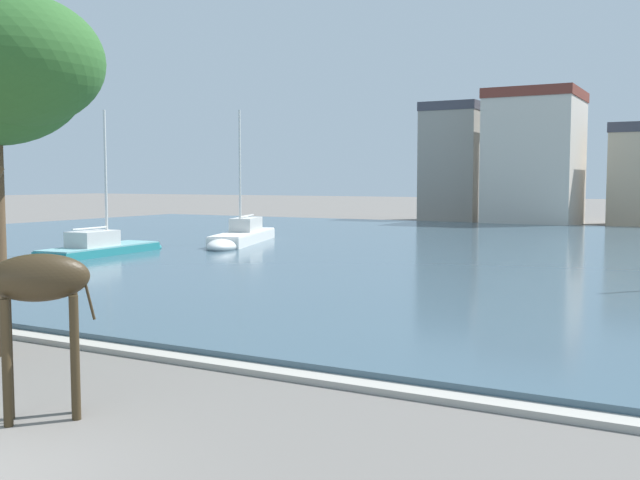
# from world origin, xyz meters

# --- Properties ---
(harbor_water) EXTENTS (82.88, 47.20, 0.24)m
(harbor_water) POSITION_xyz_m (0.00, 29.89, 0.12)
(harbor_water) COLOR #3D5666
(harbor_water) RESTS_ON ground
(quay_edge_coping) EXTENTS (82.88, 0.50, 0.12)m
(quay_edge_coping) POSITION_xyz_m (0.00, 6.04, 0.06)
(quay_edge_coping) COLOR #ADA89E
(quay_edge_coping) RESTS_ON ground
(giraffe_statue) EXTENTS (1.84, 1.98, 4.13)m
(giraffe_statue) POSITION_xyz_m (-0.92, 2.09, 2.11)
(giraffe_statue) COLOR #382B19
(giraffe_statue) RESTS_ON ground
(sailboat_white) EXTENTS (4.45, 9.05, 7.42)m
(sailboat_white) POSITION_xyz_m (-14.61, 27.32, 0.56)
(sailboat_white) COLOR white
(sailboat_white) RESTS_ON ground
(sailboat_teal) EXTENTS (2.39, 7.46, 6.92)m
(sailboat_teal) POSITION_xyz_m (-17.00, 19.87, 0.46)
(sailboat_teal) COLOR teal
(sailboat_teal) RESTS_ON ground
(townhouse_corner_house) EXTENTS (5.21, 5.51, 10.61)m
(townhouse_corner_house) POSITION_xyz_m (-13.21, 59.34, 5.32)
(townhouse_corner_house) COLOR gray
(townhouse_corner_house) RESTS_ON ground
(townhouse_wide_warehouse) EXTENTS (7.08, 8.04, 10.96)m
(townhouse_wide_warehouse) POSITION_xyz_m (-5.41, 56.40, 5.49)
(townhouse_wide_warehouse) COLOR beige
(townhouse_wide_warehouse) RESTS_ON ground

